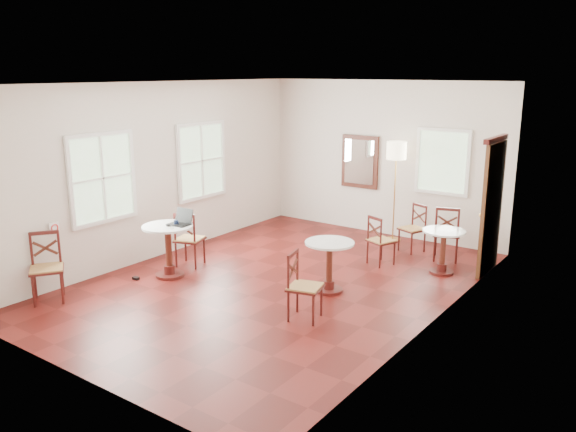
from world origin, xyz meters
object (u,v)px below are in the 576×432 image
object	(u,v)px
chair_near_a	(189,239)
floor_lamp	(396,157)
cafe_table_near	(168,245)
cafe_table_mid	(329,261)
navy_mug	(176,223)
chair_mid_a	(380,240)
chair_mid_b	(303,286)
chair_back_a	(447,233)
mouse	(168,225)
chair_near_b	(47,268)
laptop	(181,220)
cafe_table_back	(443,247)
chair_back_b	(413,228)
water_glass	(172,226)
power_adapter	(136,278)

from	to	relation	value
chair_near_a	floor_lamp	size ratio (longest dim) A/B	0.49
cafe_table_near	cafe_table_mid	xyz separation A→B (m)	(2.39, 0.92, -0.04)
navy_mug	floor_lamp	bearing A→B (deg)	63.55
chair_mid_a	chair_mid_b	distance (m)	2.59
cafe_table_mid	navy_mug	world-z (taller)	navy_mug
cafe_table_near	chair_back_a	xyz separation A→B (m)	(3.25, 3.34, -0.04)
chair_back_a	mouse	distance (m)	4.66
chair_near_b	laptop	bearing A→B (deg)	12.13
cafe_table_near	mouse	world-z (taller)	mouse
cafe_table_back	chair_mid_a	xyz separation A→B (m)	(-1.02, -0.19, -0.02)
chair_back_b	navy_mug	bearing A→B (deg)	-104.77
chair_mid_a	floor_lamp	size ratio (longest dim) A/B	0.44
chair_near_a	laptop	world-z (taller)	laptop
cafe_table_mid	chair_back_b	distance (m)	2.57
cafe_table_mid	laptop	distance (m)	2.43
chair_near_a	chair_back_b	bearing A→B (deg)	-151.36
cafe_table_mid	water_glass	bearing A→B (deg)	-154.99
cafe_table_near	laptop	size ratio (longest dim) A/B	2.43
chair_near_a	chair_mid_b	size ratio (longest dim) A/B	1.02
cafe_table_near	navy_mug	distance (m)	0.38
cafe_table_mid	laptop	bearing A→B (deg)	-162.05
chair_near_b	navy_mug	world-z (taller)	chair_near_b
cafe_table_near	chair_mid_b	distance (m)	2.64
cafe_table_back	chair_near_b	size ratio (longest dim) A/B	0.73
chair_near_a	water_glass	distance (m)	0.85
chair_near_a	power_adapter	xyz separation A→B (m)	(-0.20, -0.99, -0.44)
chair_back_b	floor_lamp	bearing A→B (deg)	166.33
chair_mid_a	chair_back_b	size ratio (longest dim) A/B	0.98
floor_lamp	chair_near_b	bearing A→B (deg)	-115.34
cafe_table_mid	chair_back_a	xyz separation A→B (m)	(0.85, 2.42, 0.00)
chair_near_a	navy_mug	bearing A→B (deg)	95.50
chair_near_b	floor_lamp	xyz separation A→B (m)	(2.65, 5.59, 1.12)
cafe_table_near	chair_near_b	bearing A→B (deg)	-111.20
chair_mid_a	chair_mid_b	world-z (taller)	chair_mid_b
chair_back_a	mouse	xyz separation A→B (m)	(-3.20, -3.37, 0.38)
chair_near_b	chair_near_a	bearing A→B (deg)	21.11
chair_back_a	chair_back_b	xyz separation A→B (m)	(-0.67, 0.14, -0.05)
water_glass	mouse	bearing A→B (deg)	155.04
cafe_table_near	power_adapter	xyz separation A→B (m)	(-0.31, -0.42, -0.49)
chair_mid_a	chair_mid_b	size ratio (longest dim) A/B	0.93
chair_near_b	chair_mid_b	world-z (taller)	chair_near_b
chair_back_b	water_glass	size ratio (longest dim) A/B	9.24
chair_near_b	floor_lamp	world-z (taller)	floor_lamp
chair_mid_a	chair_back_a	bearing A→B (deg)	-111.48
cafe_table_back	chair_near_a	bearing A→B (deg)	-149.47
floor_lamp	cafe_table_back	bearing A→B (deg)	-40.13
chair_near_b	chair_back_a	bearing A→B (deg)	-3.17
chair_mid_b	chair_back_b	bearing A→B (deg)	-13.81
chair_mid_b	navy_mug	world-z (taller)	navy_mug
chair_near_a	navy_mug	xyz separation A→B (m)	(0.21, -0.47, 0.41)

